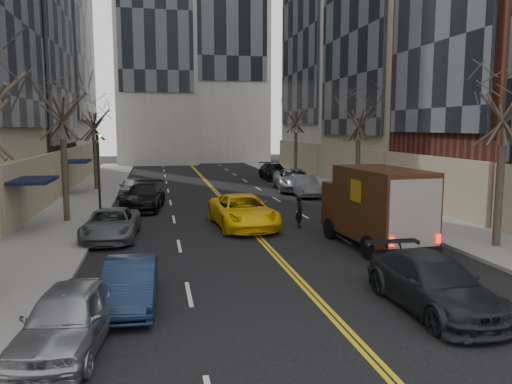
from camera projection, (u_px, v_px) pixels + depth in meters
sidewalk_left at (83, 202)px, 31.85m from camera, size 4.00×66.00×0.15m
sidewalk_right at (348, 194)px, 35.37m from camera, size 4.00×66.00×0.15m
tree_lf_mid at (61, 90)px, 24.24m from camera, size 3.20×3.20×8.91m
tree_lf_far at (93, 110)px, 36.95m from camera, size 3.20×3.20×8.12m
tree_rt_near at (506, 83)px, 18.95m from camera, size 3.20×3.20×8.71m
tree_rt_mid at (359, 106)px, 32.60m from camera, size 3.20×3.20×8.32m
tree_rt_far at (296, 106)px, 47.11m from camera, size 3.20×3.20×9.11m
traffic_signal at (98, 164)px, 26.95m from camera, size 0.29×0.26×4.70m
ups_truck at (375, 208)px, 19.87m from camera, size 2.72×6.02×3.22m
observer_sedan at (433, 284)px, 13.15m from camera, size 2.06×4.92×1.42m
taxi at (243, 211)px, 23.97m from camera, size 2.95×5.78×1.56m
pedestrian at (300, 212)px, 23.91m from camera, size 0.44×0.61×1.55m
parked_lf_a at (68, 318)px, 10.79m from camera, size 2.16×4.27×1.39m
parked_lf_b at (130, 284)px, 13.37m from camera, size 1.49×3.91×1.27m
parked_lf_c at (111, 224)px, 21.42m from camera, size 2.42×4.82×1.31m
parked_lf_d at (144, 197)px, 29.22m from camera, size 2.74×5.45×1.52m
parked_lf_e at (132, 187)px, 34.74m from camera, size 1.74×3.95×1.32m
parked_rt_a at (304, 186)px, 34.84m from camera, size 1.60×4.39×1.44m
parked_rt_b at (294, 180)px, 37.89m from camera, size 3.39×6.18×1.64m
parked_rt_c at (274, 171)px, 46.06m from camera, size 2.19×5.20×1.50m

